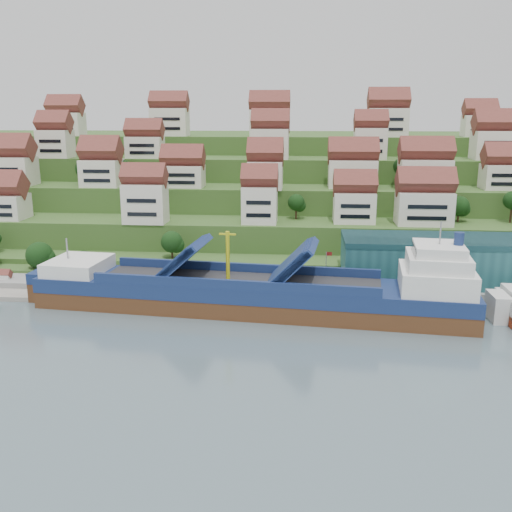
{
  "coord_description": "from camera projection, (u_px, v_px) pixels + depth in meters",
  "views": [
    {
      "loc": [
        12.75,
        -107.46,
        38.61
      ],
      "look_at": [
        2.77,
        14.0,
        8.0
      ],
      "focal_mm": 40.0,
      "sensor_mm": 36.0,
      "label": 1
    }
  ],
  "objects": [
    {
      "name": "flagpole",
      "position": [
        326.0,
        267.0,
        120.84
      ],
      "size": [
        1.28,
        0.16,
        8.0
      ],
      "color": "gray",
      "rests_on": "quay"
    },
    {
      "name": "hillside_trees",
      "position": [
        197.0,
        204.0,
        151.56
      ],
      "size": [
        140.84,
        62.46,
        28.85
      ],
      "color": "#163913",
      "rests_on": "ground"
    },
    {
      "name": "hillside_village",
      "position": [
        276.0,
        162.0,
        166.95
      ],
      "size": [
        160.84,
        63.4,
        29.25
      ],
      "color": "silver",
      "rests_on": "ground"
    },
    {
      "name": "quay",
      "position": [
        333.0,
        286.0,
        126.93
      ],
      "size": [
        180.0,
        14.0,
        2.2
      ],
      "primitive_type": "cube",
      "color": "gray",
      "rests_on": "ground"
    },
    {
      "name": "cargo_ship",
      "position": [
        262.0,
        294.0,
        113.37
      ],
      "size": [
        87.63,
        22.25,
        19.34
      ],
      "rotation": [
        0.0,
        0.0,
        -0.1
      ],
      "color": "#512F18",
      "rests_on": "ground"
    },
    {
      "name": "hillside",
      "position": [
        268.0,
        191.0,
        211.79
      ],
      "size": [
        260.0,
        128.0,
        31.0
      ],
      "color": "#2D4C1E",
      "rests_on": "ground"
    },
    {
      "name": "ground",
      "position": [
        237.0,
        311.0,
        114.29
      ],
      "size": [
        300.0,
        300.0,
        0.0
      ],
      "primitive_type": "plane",
      "color": "slate",
      "rests_on": "ground"
    },
    {
      "name": "warehouse",
      "position": [
        481.0,
        261.0,
        124.84
      ],
      "size": [
        60.0,
        15.0,
        10.0
      ],
      "primitive_type": "cube",
      "color": "#235B60",
      "rests_on": "quay"
    }
  ]
}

